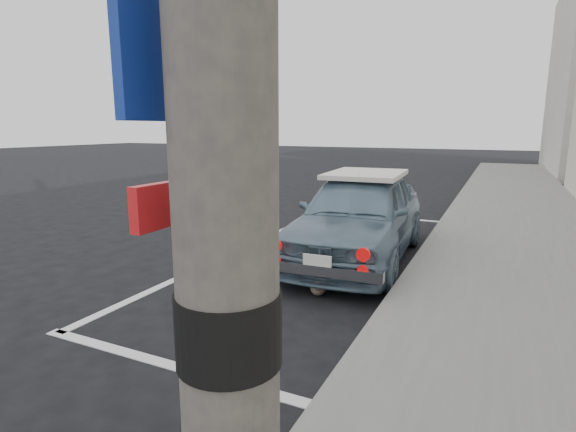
# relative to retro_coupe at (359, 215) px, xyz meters

# --- Properties ---
(ground) EXTENTS (80.00, 80.00, 0.00)m
(ground) POSITION_rel_retro_coupe_xyz_m (-0.95, -3.20, -0.66)
(ground) COLOR black
(ground) RESTS_ON ground
(sidewalk) EXTENTS (2.80, 40.00, 0.15)m
(sidewalk) POSITION_rel_retro_coupe_xyz_m (2.25, -1.20, -0.59)
(sidewalk) COLOR slate
(sidewalk) RESTS_ON ground
(pline_rear) EXTENTS (3.00, 0.12, 0.01)m
(pline_rear) POSITION_rel_retro_coupe_xyz_m (-0.45, -3.70, -0.66)
(pline_rear) COLOR silver
(pline_rear) RESTS_ON ground
(pline_front) EXTENTS (3.00, 0.12, 0.01)m
(pline_front) POSITION_rel_retro_coupe_xyz_m (-0.45, 3.30, -0.66)
(pline_front) COLOR silver
(pline_front) RESTS_ON ground
(pline_side) EXTENTS (0.12, 7.00, 0.01)m
(pline_side) POSITION_rel_retro_coupe_xyz_m (-1.85, -0.20, -0.66)
(pline_side) COLOR silver
(pline_side) RESTS_ON ground
(retro_coupe) EXTENTS (1.76, 3.94, 1.31)m
(retro_coupe) POSITION_rel_retro_coupe_xyz_m (0.00, 0.00, 0.00)
(retro_coupe) COLOR slate
(retro_coupe) RESTS_ON ground
(cat) EXTENTS (0.26, 0.42, 0.23)m
(cat) POSITION_rel_retro_coupe_xyz_m (0.03, -1.67, -0.56)
(cat) COLOR #6D6053
(cat) RESTS_ON ground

